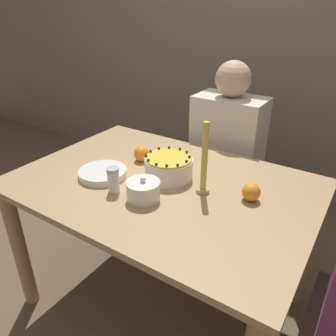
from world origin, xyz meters
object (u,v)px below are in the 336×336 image
(cake, at_px, (168,167))
(person_man_blue_shirt, at_px, (225,171))
(sugar_bowl, at_px, (143,190))
(sugar_shaker, at_px, (113,180))
(candle, at_px, (204,165))

(cake, distance_m, person_man_blue_shirt, 0.67)
(cake, xyz_separation_m, sugar_bowl, (0.02, -0.21, -0.01))
(sugar_shaker, xyz_separation_m, person_man_blue_shirt, (0.15, 0.84, -0.29))
(cake, height_order, sugar_shaker, cake)
(cake, bearing_deg, person_man_blue_shirt, 87.25)
(sugar_bowl, bearing_deg, person_man_blue_shirt, 89.24)
(cake, bearing_deg, candle, -8.84)
(sugar_shaker, relative_size, person_man_blue_shirt, 0.09)
(sugar_bowl, relative_size, candle, 0.45)
(sugar_bowl, height_order, sugar_shaker, sugar_shaker)
(sugar_bowl, height_order, candle, candle)
(sugar_bowl, bearing_deg, candle, 45.24)
(cake, bearing_deg, sugar_bowl, -85.03)
(cake, relative_size, sugar_shaker, 1.95)
(cake, xyz_separation_m, sugar_shaker, (-0.12, -0.23, 0.01))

